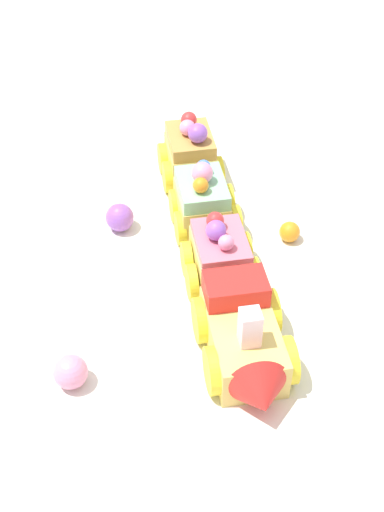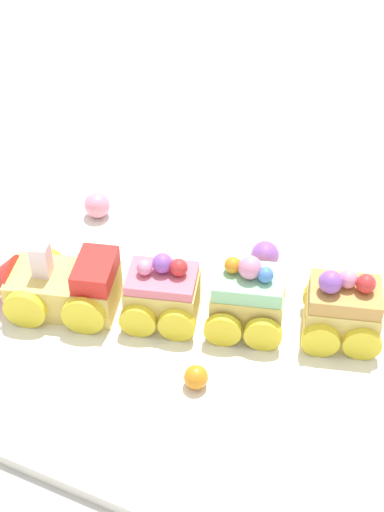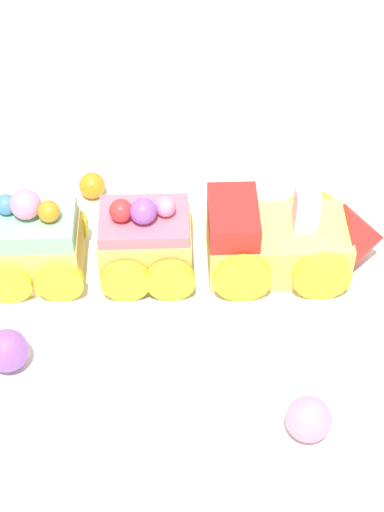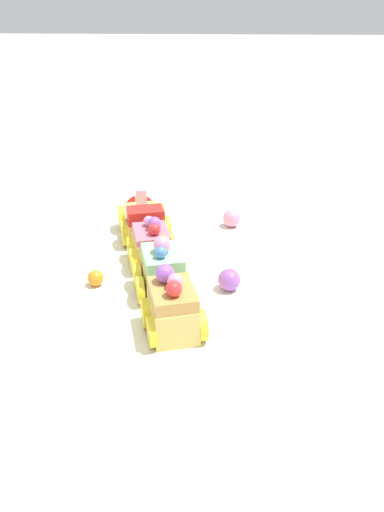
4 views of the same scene
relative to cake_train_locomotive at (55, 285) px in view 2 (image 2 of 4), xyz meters
The scene contains 9 objects.
ground_plane 0.12m from the cake_train_locomotive, 153.87° to the right, with size 10.00×10.00×0.00m, color beige.
display_board 0.12m from the cake_train_locomotive, 153.87° to the right, with size 0.80×0.43×0.01m, color white.
cake_train_locomotive is the anchor object (origin of this frame).
cake_car_strawberry 0.10m from the cake_train_locomotive, 164.34° to the right, with size 0.08×0.08×0.07m.
cake_car_mint 0.18m from the cake_train_locomotive, 164.44° to the right, with size 0.08×0.08×0.08m.
cake_car_caramel 0.27m from the cake_train_locomotive, 164.48° to the right, with size 0.08×0.08×0.08m.
gumball_orange 0.17m from the cake_train_locomotive, 167.02° to the left, with size 0.02×0.02×0.02m, color orange.
gumball_purple 0.21m from the cake_train_locomotive, 140.65° to the right, with size 0.03×0.03×0.03m, color #9956C6.
gumball_pink 0.14m from the cake_train_locomotive, 76.00° to the right, with size 0.03×0.03×0.03m, color pink.
Camera 2 is at (-0.21, 0.45, 0.49)m, focal length 50.00 mm.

